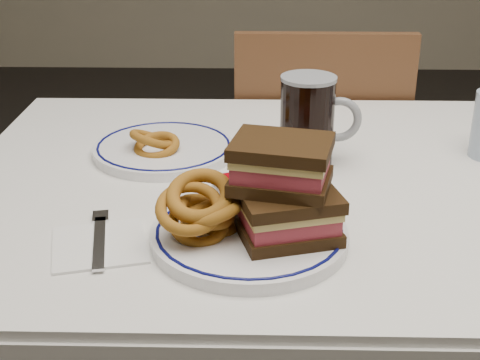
{
  "coord_description": "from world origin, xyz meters",
  "views": [
    {
      "loc": [
        -0.13,
        -1.04,
        1.22
      ],
      "look_at": [
        -0.15,
        -0.18,
        0.83
      ],
      "focal_mm": 50.0,
      "sensor_mm": 36.0,
      "label": 1
    }
  ],
  "objects_px": {
    "reuben_sandwich": "(285,189)",
    "far_plate": "(164,148)",
    "beer_mug": "(309,120)",
    "main_plate": "(249,234)",
    "chair_far": "(315,179)"
  },
  "relations": [
    {
      "from": "reuben_sandwich",
      "to": "beer_mug",
      "type": "xyz_separation_m",
      "value": [
        0.05,
        0.29,
        -0.0
      ]
    },
    {
      "from": "far_plate",
      "to": "beer_mug",
      "type": "bearing_deg",
      "value": -8.75
    },
    {
      "from": "chair_far",
      "to": "main_plate",
      "type": "height_order",
      "value": "chair_far"
    },
    {
      "from": "reuben_sandwich",
      "to": "main_plate",
      "type": "bearing_deg",
      "value": 168.68
    },
    {
      "from": "chair_far",
      "to": "beer_mug",
      "type": "distance_m",
      "value": 0.62
    },
    {
      "from": "main_plate",
      "to": "beer_mug",
      "type": "relative_size",
      "value": 1.74
    },
    {
      "from": "reuben_sandwich",
      "to": "far_plate",
      "type": "distance_m",
      "value": 0.4
    },
    {
      "from": "chair_far",
      "to": "reuben_sandwich",
      "type": "height_order",
      "value": "reuben_sandwich"
    },
    {
      "from": "chair_far",
      "to": "reuben_sandwich",
      "type": "relative_size",
      "value": 5.59
    },
    {
      "from": "reuben_sandwich",
      "to": "far_plate",
      "type": "relative_size",
      "value": 0.62
    },
    {
      "from": "main_plate",
      "to": "beer_mug",
      "type": "xyz_separation_m",
      "value": [
        0.1,
        0.28,
        0.07
      ]
    },
    {
      "from": "main_plate",
      "to": "beer_mug",
      "type": "bearing_deg",
      "value": 70.36
    },
    {
      "from": "chair_far",
      "to": "reuben_sandwich",
      "type": "xyz_separation_m",
      "value": [
        -0.12,
        -0.8,
        0.35
      ]
    },
    {
      "from": "chair_far",
      "to": "far_plate",
      "type": "height_order",
      "value": "chair_far"
    },
    {
      "from": "main_plate",
      "to": "far_plate",
      "type": "height_order",
      "value": "main_plate"
    }
  ]
}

